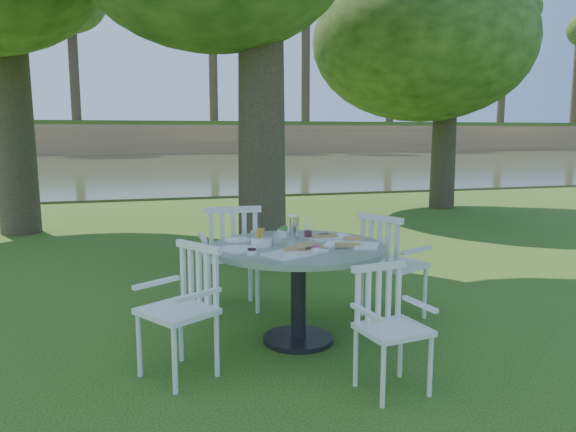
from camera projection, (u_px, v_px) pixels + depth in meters
name	position (u px, v px, depth m)	size (l,w,h in m)	color
ground	(294.00, 307.00, 5.37)	(140.00, 140.00, 0.00)	#21420D
table	(298.00, 264.00, 4.39)	(1.37, 1.37, 0.78)	black
chair_ne	(387.00, 258.00, 4.93)	(0.61, 0.62, 0.95)	white
chair_nw	(232.00, 250.00, 5.14)	(0.52, 0.49, 1.00)	white
chair_sw	(187.00, 299.00, 3.84)	(0.60, 0.61, 0.89)	white
chair_se	(386.00, 317.00, 3.62)	(0.46, 0.43, 0.80)	white
tableware	(294.00, 239.00, 4.42)	(1.24, 0.97, 0.21)	white
river	(158.00, 167.00, 27.23)	(100.00, 28.00, 0.12)	#373C23
far_bank	(145.00, 59.00, 43.46)	(100.00, 18.00, 15.20)	#9E7049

